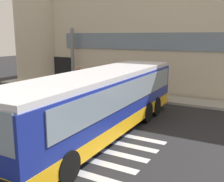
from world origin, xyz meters
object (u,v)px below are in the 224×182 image
at_px(bus_main_foreground, 100,104).
at_px(passenger_near_column, 79,75).
at_px(entry_support_column, 73,57).
at_px(passenger_by_doorway, 83,77).

distance_m(bus_main_foreground, passenger_near_column, 10.54).
bearing_deg(passenger_near_column, entry_support_column, 162.85).
bearing_deg(passenger_near_column, bus_main_foreground, -48.99).
height_order(entry_support_column, passenger_near_column, entry_support_column).
xyz_separation_m(bus_main_foreground, passenger_near_column, (-6.91, 7.95, -0.26)).
relative_size(entry_support_column, passenger_by_doorway, 2.77).
bearing_deg(entry_support_column, passenger_near_column, -17.15).
height_order(entry_support_column, passenger_by_doorway, entry_support_column).
xyz_separation_m(entry_support_column, bus_main_foreground, (7.71, -8.20, -1.13)).
relative_size(bus_main_foreground, passenger_by_doorway, 7.18).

